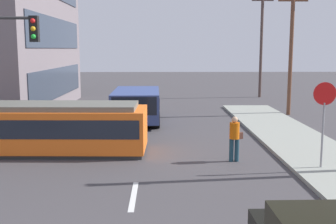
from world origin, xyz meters
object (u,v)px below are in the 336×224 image
at_px(city_bus, 137,104).
at_px(parked_sedan_mid, 37,120).
at_px(pedestrian_crossing, 235,136).
at_px(utility_pole_far, 261,44).
at_px(streetcar_tram, 57,127).
at_px(stop_sign, 324,107).
at_px(utility_pole_mid, 291,51).

relative_size(city_bus, parked_sedan_mid, 1.27).
relative_size(pedestrian_crossing, utility_pole_far, 0.19).
height_order(streetcar_tram, utility_pole_far, utility_pole_far).
height_order(pedestrian_crossing, parked_sedan_mid, pedestrian_crossing).
height_order(city_bus, pedestrian_crossing, city_bus).
bearing_deg(streetcar_tram, stop_sign, -16.51).
distance_m(pedestrian_crossing, stop_sign, 3.26).
bearing_deg(pedestrian_crossing, stop_sign, -25.58).
relative_size(pedestrian_crossing, utility_pole_mid, 0.22).
bearing_deg(city_bus, pedestrian_crossing, -63.93).
xyz_separation_m(city_bus, pedestrian_crossing, (4.04, -8.26, -0.10)).
bearing_deg(utility_pole_mid, stop_sign, -102.15).
distance_m(pedestrian_crossing, utility_pole_far, 21.77).
xyz_separation_m(stop_sign, utility_pole_mid, (2.64, 12.26, 1.79)).
height_order(parked_sedan_mid, utility_pole_mid, utility_pole_mid).
bearing_deg(city_bus, stop_sign, -54.74).
height_order(pedestrian_crossing, utility_pole_mid, utility_pole_mid).
xyz_separation_m(parked_sedan_mid, utility_pole_far, (14.61, 15.17, 3.91)).
height_order(streetcar_tram, utility_pole_mid, utility_pole_mid).
height_order(pedestrian_crossing, stop_sign, stop_sign).
relative_size(streetcar_tram, utility_pole_far, 0.82).
bearing_deg(city_bus, parked_sedan_mid, -149.68).
bearing_deg(parked_sedan_mid, city_bus, 30.32).
bearing_deg(parked_sedan_mid, utility_pole_mid, 21.15).
distance_m(city_bus, stop_sign, 11.76).
relative_size(parked_sedan_mid, stop_sign, 1.46).
bearing_deg(utility_pole_mid, streetcar_tram, -142.28).
bearing_deg(stop_sign, parked_sedan_mid, 149.41).
xyz_separation_m(streetcar_tram, utility_pole_mid, (12.19, 9.43, 2.97)).
xyz_separation_m(streetcar_tram, parked_sedan_mid, (-1.94, 3.96, -0.39)).
relative_size(city_bus, pedestrian_crossing, 3.20).
bearing_deg(parked_sedan_mid, pedestrian_crossing, -32.05).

